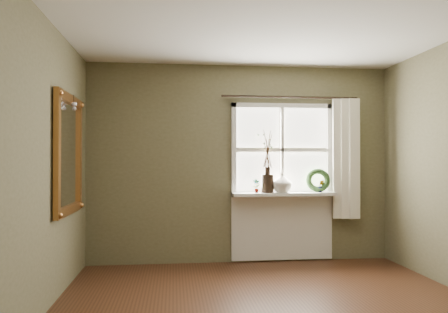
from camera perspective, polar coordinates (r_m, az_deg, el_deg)
name	(u,v)px	position (r m, az deg, el deg)	size (l,w,h in m)	color
ceiling	(283,5)	(3.79, 7.76, 18.96)	(4.50, 4.50, 0.00)	silver
wall_back	(240,163)	(5.83, 2.16, -0.91)	(4.00, 0.10, 2.60)	brown
wall_left	(19,165)	(3.65, -25.19, -1.04)	(0.10, 4.50, 2.60)	brown
window_frame	(282,150)	(5.87, 7.58, 0.86)	(1.36, 0.06, 1.24)	white
window_sill	(284,194)	(5.78, 7.85, -4.88)	(1.36, 0.26, 0.04)	white
window_apron	(282,226)	(5.93, 7.59, -9.04)	(1.36, 0.04, 0.88)	white
dark_jug	(268,183)	(5.72, 5.70, -3.53)	(0.16, 0.16, 0.24)	black
cream_vase	(282,182)	(5.76, 7.59, -3.37)	(0.25, 0.25, 0.26)	beige
wreath	(318,183)	(5.94, 12.17, -3.39)	(0.32, 0.32, 0.08)	#243F1C
potted_plant_left	(256,186)	(5.69, 4.25, -3.83)	(0.10, 0.07, 0.18)	#243F1C
potted_plant_right	(321,186)	(5.91, 12.53, -3.78)	(0.09, 0.07, 0.16)	#243F1C
curtain	(345,159)	(6.03, 15.57, -0.26)	(0.36, 0.12, 1.59)	white
curtain_rod	(290,97)	(5.90, 8.66, 7.68)	(0.03, 0.03, 1.84)	black
gilt_mirror	(69,154)	(4.78, -19.61, 0.31)	(0.10, 1.03, 1.23)	white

